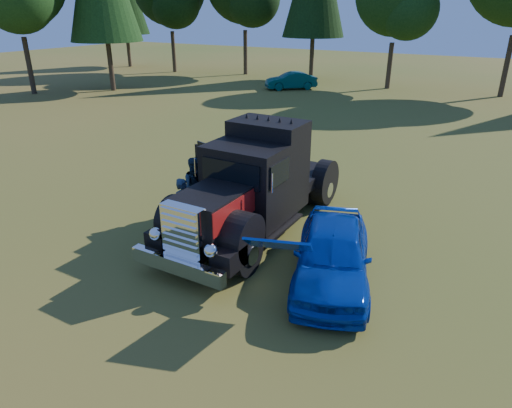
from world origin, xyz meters
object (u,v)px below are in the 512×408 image
object	(u,v)px
distant_teal_car	(291,81)
spectator_far	(196,187)
hotrod_coupe	(332,254)
diamond_t_truck	(252,189)
spectator_near	(185,209)

from	to	relation	value
distant_teal_car	spectator_far	bearing A→B (deg)	-22.34
hotrod_coupe	distant_teal_car	size ratio (longest dim) A/B	1.15
diamond_t_truck	hotrod_coupe	world-z (taller)	diamond_t_truck
distant_teal_car	diamond_t_truck	bearing A→B (deg)	-18.02
spectator_near	spectator_far	world-z (taller)	spectator_far
spectator_near	distant_teal_car	distance (m)	25.40
diamond_t_truck	spectator_near	xyz separation A→B (m)	(-1.39, -1.27, -0.42)
diamond_t_truck	spectator_near	distance (m)	1.93
diamond_t_truck	spectator_far	size ratio (longest dim) A/B	3.91
distant_teal_car	spectator_near	bearing A→B (deg)	-22.05
hotrod_coupe	spectator_near	size ratio (longest dim) A/B	2.63
diamond_t_truck	hotrod_coupe	distance (m)	3.26
hotrod_coupe	spectator_far	distance (m)	5.11
spectator_far	distant_teal_car	distance (m)	23.93
diamond_t_truck	distant_teal_car	xyz separation A→B (m)	(-9.90, 22.65, -0.64)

